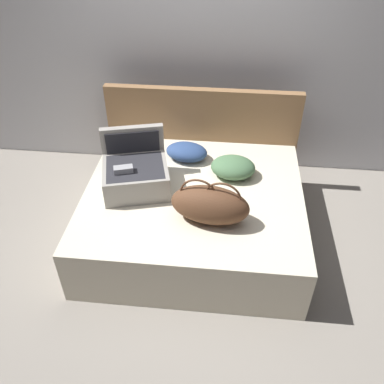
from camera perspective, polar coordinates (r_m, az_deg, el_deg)
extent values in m
plane|color=gray|center=(3.47, -0.47, -10.57)|extent=(12.00, 12.00, 0.00)
cube|color=silver|center=(4.13, 2.06, 19.89)|extent=(8.00, 0.10, 2.60)
cube|color=beige|center=(3.57, 0.20, -3.13)|extent=(1.82, 1.62, 0.49)
cube|color=olive|center=(4.10, 1.40, 7.59)|extent=(1.85, 0.08, 1.02)
cube|color=gray|center=(3.42, -7.77, 1.95)|extent=(0.62, 0.57, 0.22)
cube|color=#28282D|center=(3.40, -7.82, 2.40)|extent=(0.55, 0.50, 0.16)
cube|color=#99999E|center=(3.29, -9.51, 3.07)|extent=(0.17, 0.11, 0.05)
cube|color=gray|center=(3.56, -8.12, 5.80)|extent=(0.52, 0.19, 0.45)
cube|color=#28282D|center=(3.53, -8.10, 5.51)|extent=(0.43, 0.12, 0.38)
ellipsoid|color=brown|center=(3.06, 2.51, -1.82)|extent=(0.63, 0.36, 0.30)
torus|color=brown|center=(3.02, 0.89, -0.38)|extent=(0.28, 0.05, 0.28)
torus|color=brown|center=(3.00, 4.23, -0.88)|extent=(0.28, 0.05, 0.28)
ellipsoid|color=#4C724C|center=(3.57, 5.71, 3.44)|extent=(0.40, 0.32, 0.17)
ellipsoid|color=navy|center=(3.77, -0.75, 5.60)|extent=(0.42, 0.32, 0.15)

